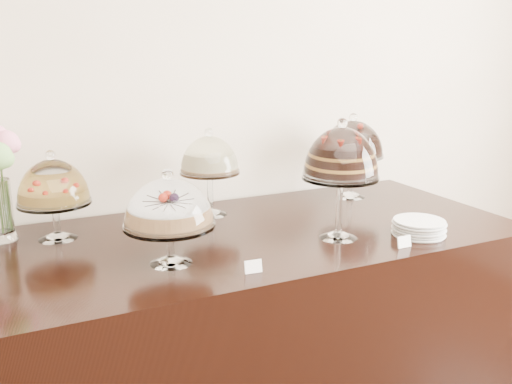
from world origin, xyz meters
name	(u,v)px	position (x,y,z in m)	size (l,w,h in m)	color
wall_back	(177,76)	(0.00, 3.00, 1.50)	(5.00, 0.04, 3.00)	beige
display_counter	(251,332)	(0.11, 2.45, 0.45)	(2.20, 1.00, 0.90)	black
cake_stand_sugar_sponge	(169,207)	(-0.28, 2.26, 1.10)	(0.32, 0.32, 0.34)	white
cake_stand_choco_layer	(341,158)	(0.39, 2.24, 1.22)	(0.30, 0.30, 0.47)	white
cake_stand_cheesecake	(210,159)	(0.05, 2.75, 1.15)	(0.26, 0.26, 0.39)	white
cake_stand_dark_choco	(352,142)	(0.79, 2.74, 1.18)	(0.31, 0.31, 0.42)	white
cake_stand_fruit_tart	(53,186)	(-0.61, 2.70, 1.11)	(0.28, 0.28, 0.35)	white
plate_stack	(419,228)	(0.70, 2.13, 0.93)	(0.21, 0.21, 0.06)	silver
price_card_left	(253,267)	(-0.06, 2.06, 0.92)	(0.06, 0.01, 0.04)	white
price_card_right	(404,242)	(0.55, 2.04, 0.92)	(0.06, 0.01, 0.04)	white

